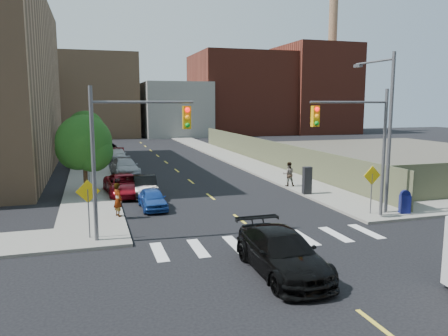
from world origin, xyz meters
TOP-DOWN VIEW (x-y plane):
  - ground at (0.00, 0.00)m, footprint 160.00×160.00m
  - sidewalk_nw at (-7.75, 41.50)m, footprint 3.50×73.00m
  - sidewalk_ne at (7.75, 41.50)m, footprint 3.50×73.00m
  - fence_north at (9.60, 28.00)m, footprint 0.12×44.00m
  - gravel_lot at (28.00, 30.00)m, footprint 36.00×42.00m
  - bg_bldg_west at (-22.00, 70.00)m, footprint 14.00×18.00m
  - bg_bldg_midwest at (-6.00, 72.00)m, footprint 14.00×16.00m
  - bg_bldg_center at (8.00, 70.00)m, footprint 12.00×16.00m
  - bg_bldg_east at (22.00, 72.00)m, footprint 18.00×18.00m
  - bg_bldg_fareast at (38.00, 70.00)m, footprint 14.00×16.00m
  - smokestack at (42.00, 70.00)m, footprint 1.80×1.80m
  - signal_nw at (-5.98, 6.00)m, footprint 4.59×0.30m
  - signal_ne at (5.98, 6.00)m, footprint 4.59×0.30m
  - streetlight_ne at (8.20, 6.90)m, footprint 0.25×3.70m
  - warn_sign_nw at (-7.80, 6.50)m, footprint 1.06×0.06m
  - warn_sign_ne at (7.20, 6.50)m, footprint 1.06×0.06m
  - warn_sign_midwest at (-7.80, 20.00)m, footprint 1.06×0.06m
  - tree_west_near at (-8.00, 16.05)m, footprint 3.66×3.64m
  - tree_west_far at (-8.00, 31.05)m, footprint 3.66×3.64m
  - parked_car_blue at (-4.20, 11.75)m, footprint 1.51×3.61m
  - parked_car_black at (-4.20, 15.32)m, footprint 1.64×4.26m
  - parked_car_red at (-5.50, 16.24)m, footprint 2.79×5.32m
  - parked_car_silver at (-4.81, 24.71)m, footprint 2.51×5.24m
  - parked_car_white at (-4.77, 34.75)m, footprint 1.65×4.08m
  - parked_car_maroon at (-4.76, 35.74)m, footprint 1.57×4.04m
  - parked_car_grey at (-5.50, 40.67)m, footprint 2.74×5.21m
  - black_sedan at (-0.99, 0.39)m, footprint 2.22×5.44m
  - mailbox at (9.07, 6.00)m, footprint 0.63×0.55m
  - payphone at (6.30, 12.30)m, footprint 0.59×0.50m
  - pedestrian_west at (-6.30, 10.01)m, footprint 0.67×0.79m
  - pedestrian_east at (6.32, 15.22)m, footprint 1.00×0.85m

SIDE VIEW (x-z plane):
  - ground at x=0.00m, z-range 0.00..0.00m
  - gravel_lot at x=28.00m, z-range 0.00..0.06m
  - sidewalk_nw at x=-7.75m, z-range 0.00..0.15m
  - sidewalk_ne at x=7.75m, z-range 0.00..0.15m
  - parked_car_blue at x=-4.20m, z-range 0.00..1.22m
  - parked_car_maroon at x=-4.76m, z-range 0.00..1.31m
  - parked_car_black at x=-4.20m, z-range 0.00..1.39m
  - parked_car_white at x=-4.77m, z-range 0.00..1.39m
  - parked_car_grey at x=-5.50m, z-range 0.00..1.40m
  - parked_car_red at x=-5.50m, z-range 0.00..1.43m
  - parked_car_silver at x=-4.81m, z-range 0.00..1.47m
  - mailbox at x=9.07m, z-range 0.13..1.44m
  - black_sedan at x=-0.99m, z-range 0.00..1.58m
  - pedestrian_east at x=6.32m, z-range 0.15..1.94m
  - pedestrian_west at x=-6.30m, z-range 0.15..1.99m
  - payphone at x=6.30m, z-range 0.15..2.00m
  - fence_north at x=9.60m, z-range 0.00..2.50m
  - warn_sign_nw at x=-7.80m, z-range 0.58..3.41m
  - warn_sign_ne at x=7.20m, z-range 0.58..3.41m
  - warn_sign_midwest at x=-7.80m, z-range 0.58..3.41m
  - tree_west_near at x=-8.00m, z-range 0.72..6.24m
  - tree_west_far at x=-8.00m, z-range 0.72..6.24m
  - signal_nw at x=-5.98m, z-range 1.03..8.03m
  - signal_ne at x=5.98m, z-range 1.03..8.03m
  - bg_bldg_center at x=8.00m, z-range 0.00..10.00m
  - streetlight_ne at x=8.20m, z-range 0.72..9.72m
  - bg_bldg_west at x=-22.00m, z-range 0.00..12.00m
  - bg_bldg_midwest at x=-6.00m, z-range 0.00..15.00m
  - bg_bldg_east at x=22.00m, z-range 0.00..16.00m
  - bg_bldg_fareast at x=38.00m, z-range 0.00..18.00m
  - smokestack at x=42.00m, z-range 0.00..28.00m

